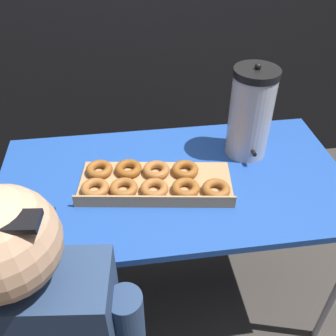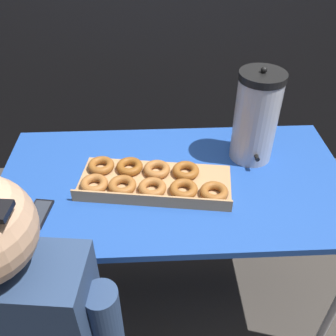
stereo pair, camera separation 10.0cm
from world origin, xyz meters
TOP-DOWN VIEW (x-y plane):
  - ground_plane at (0.00, 0.00)m, footprint 12.00×12.00m
  - folding_table at (0.00, 0.00)m, footprint 1.37×0.73m
  - donut_box at (-0.09, -0.03)m, footprint 0.61×0.33m
  - coffee_urn at (0.33, 0.14)m, footprint 0.18×0.20m
  - cell_phone at (-0.49, -0.17)m, footprint 0.09×0.14m

SIDE VIEW (x-z plane):
  - ground_plane at x=0.00m, z-range 0.00..0.00m
  - folding_table at x=0.00m, z-range 0.34..1.11m
  - cell_phone at x=-0.49m, z-range 0.78..0.79m
  - donut_box at x=-0.09m, z-range 0.77..0.82m
  - coffee_urn at x=0.33m, z-range 0.77..1.16m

